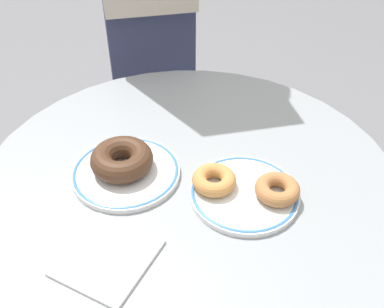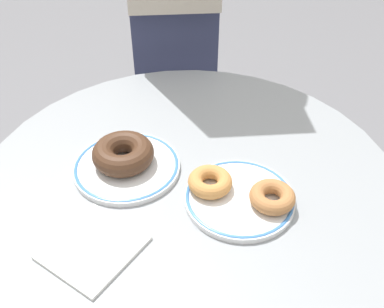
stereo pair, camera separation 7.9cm
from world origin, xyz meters
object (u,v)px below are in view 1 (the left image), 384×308
object	(u,v)px
donut_chocolate	(122,159)
paper_napkin	(108,257)
cafe_table	(189,256)
person_figure	(143,4)
plate_right	(244,193)
donut_old_fashioned	(214,180)
plate_left	(126,172)
donut_cinnamon	(277,189)

from	to	relation	value
donut_chocolate	paper_napkin	bearing A→B (deg)	-72.81
cafe_table	person_figure	world-z (taller)	person_figure
cafe_table	plate_right	xyz separation A→B (m)	(0.11, -0.02, 0.25)
cafe_table	donut_old_fashioned	world-z (taller)	donut_old_fashioned
donut_old_fashioned	plate_right	bearing A→B (deg)	2.48
paper_napkin	plate_left	bearing A→B (deg)	105.36
donut_cinnamon	cafe_table	bearing A→B (deg)	173.98
cafe_table	donut_cinnamon	size ratio (longest dim) A/B	10.03
donut_cinnamon	donut_old_fashioned	distance (m)	0.11
cafe_table	paper_napkin	world-z (taller)	paper_napkin
plate_left	donut_old_fashioned	world-z (taller)	donut_old_fashioned
plate_right	person_figure	bearing A→B (deg)	126.12
cafe_table	donut_cinnamon	xyz separation A→B (m)	(0.16, -0.02, 0.27)
donut_chocolate	donut_cinnamon	xyz separation A→B (m)	(0.28, 0.02, -0.01)
donut_chocolate	donut_old_fashioned	world-z (taller)	donut_chocolate
donut_cinnamon	donut_old_fashioned	bearing A→B (deg)	-174.71
paper_napkin	person_figure	distance (m)	0.80
plate_right	donut_old_fashioned	xyz separation A→B (m)	(-0.05, -0.00, 0.02)
plate_left	donut_cinnamon	distance (m)	0.27
plate_left	donut_cinnamon	xyz separation A→B (m)	(0.27, 0.02, 0.02)
plate_left	plate_right	distance (m)	0.22
plate_right	paper_napkin	xyz separation A→B (m)	(-0.17, -0.19, -0.00)
paper_napkin	person_figure	bearing A→B (deg)	108.11
cafe_table	plate_left	xyz separation A→B (m)	(-0.11, -0.04, 0.25)
cafe_table	person_figure	bearing A→B (deg)	119.44
person_figure	plate_left	bearing A→B (deg)	-71.05
cafe_table	paper_napkin	size ratio (longest dim) A/B	5.80
donut_old_fashioned	person_figure	xyz separation A→B (m)	(-0.36, 0.57, 0.06)
plate_right	donut_cinnamon	bearing A→B (deg)	8.09
plate_left	donut_chocolate	world-z (taller)	donut_chocolate
donut_cinnamon	donut_old_fashioned	world-z (taller)	same
cafe_table	paper_napkin	xyz separation A→B (m)	(-0.06, -0.22, 0.25)
donut_cinnamon	donut_old_fashioned	xyz separation A→B (m)	(-0.11, -0.01, 0.00)
paper_napkin	cafe_table	bearing A→B (deg)	74.77
person_figure	cafe_table	bearing A→B (deg)	-60.56
paper_napkin	donut_cinnamon	bearing A→B (deg)	42.05
donut_old_fashioned	donut_chocolate	bearing A→B (deg)	-178.15
donut_chocolate	paper_napkin	world-z (taller)	donut_chocolate
donut_chocolate	donut_cinnamon	world-z (taller)	donut_chocolate
donut_old_fashioned	paper_napkin	distance (m)	0.22
cafe_table	paper_napkin	distance (m)	0.33
plate_right	paper_napkin	world-z (taller)	plate_right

